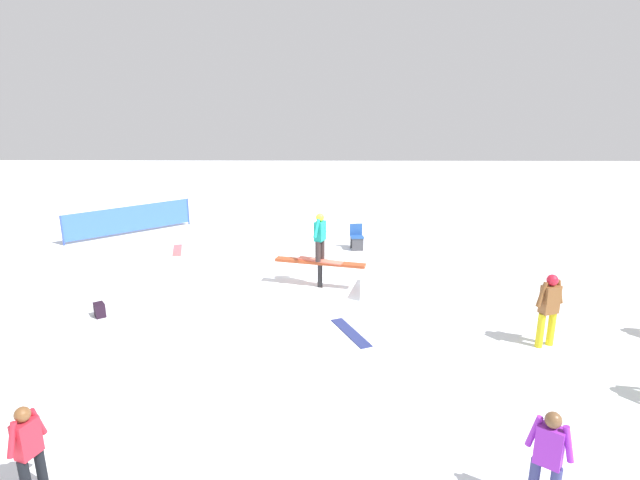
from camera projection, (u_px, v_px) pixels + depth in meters
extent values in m
plane|color=white|center=(320.00, 287.00, 13.91)|extent=(60.00, 60.00, 0.00)
cylinder|color=black|center=(320.00, 275.00, 13.81)|extent=(0.14, 0.14, 0.68)
cube|color=#A53F1E|center=(320.00, 262.00, 13.71)|extent=(2.52, 0.90, 0.08)
cube|color=white|center=(399.00, 285.00, 13.29)|extent=(2.12, 1.90, 0.54)
cube|color=#E86652|center=(320.00, 260.00, 13.70)|extent=(1.32, 0.77, 0.03)
cylinder|color=#322727|center=(322.00, 249.00, 13.74)|extent=(0.15, 0.15, 0.56)
cylinder|color=#322727|center=(318.00, 252.00, 13.50)|extent=(0.15, 0.15, 0.56)
cube|color=#158E82|center=(320.00, 231.00, 13.47)|extent=(0.34, 0.41, 0.53)
cylinder|color=#158E82|center=(323.00, 225.00, 13.63)|extent=(0.21, 0.34, 0.48)
cylinder|color=#158E82|center=(317.00, 229.00, 13.24)|extent=(0.21, 0.34, 0.48)
sphere|color=yellow|center=(320.00, 217.00, 13.37)|extent=(0.22, 0.22, 0.22)
cylinder|color=black|center=(41.00, 469.00, 6.61)|extent=(0.13, 0.13, 0.62)
cube|color=red|center=(27.00, 438.00, 6.35)|extent=(0.27, 0.35, 0.50)
cylinder|color=red|center=(12.00, 440.00, 6.14)|extent=(0.14, 0.21, 0.45)
cylinder|color=red|center=(38.00, 422.00, 6.49)|extent=(0.14, 0.21, 0.45)
sphere|color=brown|center=(22.00, 414.00, 6.25)|extent=(0.20, 0.20, 0.20)
cylinder|color=gold|center=(551.00, 328.00, 10.52)|extent=(0.15, 0.15, 0.76)
cylinder|color=gold|center=(540.00, 330.00, 10.43)|extent=(0.15, 0.15, 0.76)
cube|color=brown|center=(550.00, 299.00, 10.29)|extent=(0.42, 0.34, 0.60)
cylinder|color=brown|center=(559.00, 292.00, 10.33)|extent=(0.25, 0.17, 0.54)
cylinder|color=brown|center=(542.00, 294.00, 10.18)|extent=(0.25, 0.17, 0.54)
sphere|color=red|center=(552.00, 280.00, 10.18)|extent=(0.24, 0.24, 0.24)
cube|color=purple|center=(550.00, 446.00, 6.10)|extent=(0.37, 0.35, 0.53)
cylinder|color=purple|center=(568.00, 444.00, 5.95)|extent=(0.19, 0.17, 0.46)
cylinder|color=purple|center=(534.00, 431.00, 6.19)|extent=(0.19, 0.17, 0.46)
sphere|color=brown|center=(553.00, 420.00, 6.00)|extent=(0.20, 0.20, 0.20)
cube|color=navy|center=(351.00, 333.00, 11.14)|extent=(0.87, 1.51, 0.02)
cube|color=white|center=(569.00, 321.00, 11.71)|extent=(1.14, 1.26, 0.02)
cube|color=#F35D5B|center=(177.00, 250.00, 17.26)|extent=(0.61, 1.40, 0.02)
cube|color=#3F3F44|center=(358.00, 245.00, 17.15)|extent=(0.40, 0.08, 0.44)
cube|color=#3F3F44|center=(356.00, 242.00, 17.50)|extent=(0.40, 0.08, 0.44)
cube|color=#234F9B|center=(357.00, 237.00, 17.26)|extent=(0.49, 0.49, 0.04)
cube|color=#234F9B|center=(356.00, 229.00, 17.39)|extent=(0.44, 0.09, 0.40)
cube|color=black|center=(100.00, 310.00, 11.96)|extent=(0.35, 0.37, 0.34)
cylinder|color=blue|center=(188.00, 212.00, 20.75)|extent=(0.06, 0.06, 1.10)
cylinder|color=blue|center=(62.00, 231.00, 17.71)|extent=(0.06, 0.06, 1.10)
cube|color=blue|center=(130.00, 219.00, 19.21)|extent=(3.66, 3.22, 0.99)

